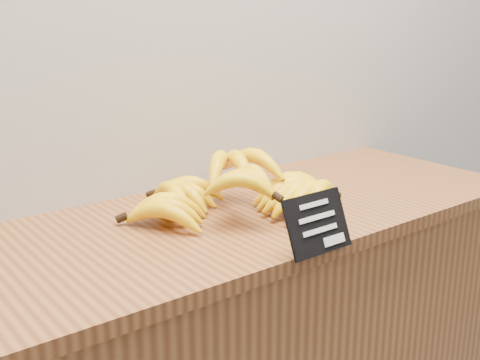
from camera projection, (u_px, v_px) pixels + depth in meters
counter_top at (226, 221)px, 1.32m from camera, size 1.49×0.54×0.03m
chalkboard_sign at (317, 223)px, 1.11m from camera, size 0.14×0.05×0.11m
banana_pile at (241, 190)px, 1.31m from camera, size 0.49×0.41×0.12m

